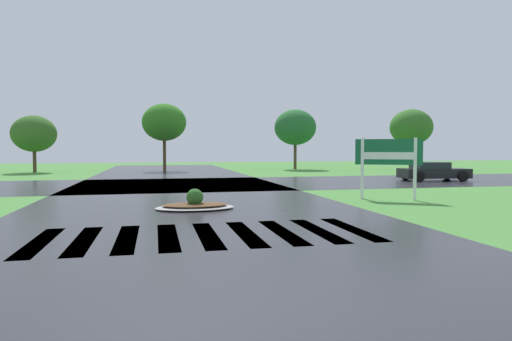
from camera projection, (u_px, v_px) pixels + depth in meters
The scene contains 8 objects.
ground_plane at pixel (261, 329), 5.14m from camera, with size 120.00×120.00×0.10m, color #478438.
asphalt_roadway at pixel (192, 209), 14.88m from camera, with size 11.14×80.00×0.01m, color #2B2B30.
asphalt_cross_road at pixel (177, 184), 25.03m from camera, with size 90.00×10.02×0.01m, color #2B2B30.
crosswalk_stripes at pixel (207, 235), 10.41m from camera, with size 7.65×3.32×0.01m.
estate_billboard at pixel (388, 156), 17.54m from camera, with size 2.25×1.31×2.42m.
median_island at pixel (195, 205), 14.82m from camera, with size 2.59×1.61×0.68m.
car_dark_suv at pixel (433, 172), 27.97m from camera, with size 4.28×2.38×1.16m.
background_treeline at pixel (251, 127), 41.22m from camera, with size 37.69×6.38×5.99m.
Camera 1 is at (-1.16, -4.91, 2.01)m, focal length 31.54 mm.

